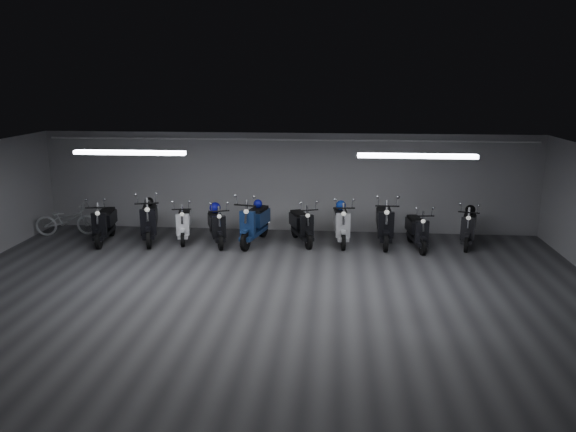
# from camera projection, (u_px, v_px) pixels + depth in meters

# --- Properties ---
(floor) EXTENTS (14.00, 10.00, 0.01)m
(floor) POSITION_uv_depth(u_px,v_px,m) (265.00, 296.00, 11.07)
(floor) COLOR #38383B
(floor) RESTS_ON ground
(ceiling) EXTENTS (14.00, 10.00, 0.01)m
(ceiling) POSITION_uv_depth(u_px,v_px,m) (264.00, 158.00, 10.38)
(ceiling) COLOR gray
(ceiling) RESTS_ON ground
(back_wall) EXTENTS (14.00, 0.01, 2.80)m
(back_wall) POSITION_uv_depth(u_px,v_px,m) (287.00, 182.00, 15.56)
(back_wall) COLOR gray
(back_wall) RESTS_ON ground
(front_wall) EXTENTS (14.00, 0.01, 2.80)m
(front_wall) POSITION_uv_depth(u_px,v_px,m) (204.00, 353.00, 5.89)
(front_wall) COLOR gray
(front_wall) RESTS_ON ground
(fluor_strip_left) EXTENTS (2.40, 0.18, 0.08)m
(fluor_strip_left) POSITION_uv_depth(u_px,v_px,m) (130.00, 153.00, 11.62)
(fluor_strip_left) COLOR white
(fluor_strip_left) RESTS_ON ceiling
(fluor_strip_right) EXTENTS (2.40, 0.18, 0.08)m
(fluor_strip_right) POSITION_uv_depth(u_px,v_px,m) (417.00, 156.00, 11.11)
(fluor_strip_right) COLOR white
(fluor_strip_right) RESTS_ON ceiling
(conduit) EXTENTS (13.60, 0.05, 0.05)m
(conduit) POSITION_uv_depth(u_px,v_px,m) (287.00, 140.00, 15.18)
(conduit) COLOR white
(conduit) RESTS_ON back_wall
(scooter_0) EXTENTS (0.84, 1.88, 1.35)m
(scooter_0) POSITION_uv_depth(u_px,v_px,m) (104.00, 218.00, 14.55)
(scooter_0) COLOR black
(scooter_0) RESTS_ON floor
(scooter_1) EXTENTS (1.17, 2.09, 1.48)m
(scooter_1) POSITION_uv_depth(u_px,v_px,m) (149.00, 215.00, 14.61)
(scooter_1) COLOR black
(scooter_1) RESTS_ON floor
(scooter_2) EXTENTS (0.87, 1.74, 1.24)m
(scooter_2) POSITION_uv_depth(u_px,v_px,m) (184.00, 218.00, 14.72)
(scooter_2) COLOR white
(scooter_2) RESTS_ON floor
(scooter_3) EXTENTS (1.12, 1.79, 1.26)m
(scooter_3) POSITION_uv_depth(u_px,v_px,m) (217.00, 221.00, 14.42)
(scooter_3) COLOR black
(scooter_3) RESTS_ON floor
(scooter_4) EXTENTS (1.07, 2.06, 1.46)m
(scooter_4) POSITION_uv_depth(u_px,v_px,m) (254.00, 217.00, 14.43)
(scooter_4) COLOR navy
(scooter_4) RESTS_ON floor
(scooter_5) EXTENTS (1.16, 1.80, 1.28)m
(scooter_5) POSITION_uv_depth(u_px,v_px,m) (302.00, 220.00, 14.48)
(scooter_5) COLOR black
(scooter_5) RESTS_ON floor
(scooter_6) EXTENTS (0.76, 1.88, 1.37)m
(scooter_6) POSITION_uv_depth(u_px,v_px,m) (341.00, 218.00, 14.46)
(scooter_6) COLOR #B2B2B6
(scooter_6) RESTS_ON floor
(scooter_7) EXTENTS (0.68, 1.99, 1.47)m
(scooter_7) POSITION_uv_depth(u_px,v_px,m) (385.00, 217.00, 14.35)
(scooter_7) COLOR black
(scooter_7) RESTS_ON floor
(scooter_8) EXTENTS (0.77, 1.72, 1.23)m
(scooter_8) POSITION_uv_depth(u_px,v_px,m) (417.00, 225.00, 14.04)
(scooter_8) COLOR black
(scooter_8) RESTS_ON floor
(scooter_9) EXTENTS (1.02, 1.81, 1.28)m
(scooter_9) POSITION_uv_depth(u_px,v_px,m) (469.00, 222.00, 14.23)
(scooter_9) COLOR black
(scooter_9) RESTS_ON floor
(bicycle) EXTENTS (1.75, 0.93, 1.07)m
(bicycle) POSITION_uv_depth(u_px,v_px,m) (66.00, 216.00, 15.27)
(bicycle) COLOR silver
(bicycle) RESTS_ON floor
(helmet_0) EXTENTS (0.29, 0.29, 0.29)m
(helmet_0) POSITION_uv_depth(u_px,v_px,m) (215.00, 208.00, 14.57)
(helmet_0) COLOR #0C0D89
(helmet_0) RESTS_ON scooter_3
(helmet_1) EXTENTS (0.24, 0.24, 0.24)m
(helmet_1) POSITION_uv_depth(u_px,v_px,m) (258.00, 204.00, 14.61)
(helmet_1) COLOR #0D1293
(helmet_1) RESTS_ON scooter_4
(helmet_2) EXTENTS (0.26, 0.26, 0.26)m
(helmet_2) POSITION_uv_depth(u_px,v_px,m) (470.00, 210.00, 14.37)
(helmet_2) COLOR black
(helmet_2) RESTS_ON scooter_9
(helmet_3) EXTENTS (0.24, 0.24, 0.24)m
(helmet_3) POSITION_uv_depth(u_px,v_px,m) (149.00, 202.00, 14.80)
(helmet_3) COLOR black
(helmet_3) RESTS_ON scooter_1
(helmet_4) EXTENTS (0.27, 0.27, 0.27)m
(helmet_4) POSITION_uv_depth(u_px,v_px,m) (341.00, 205.00, 14.64)
(helmet_4) COLOR #0E309E
(helmet_4) RESTS_ON scooter_6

